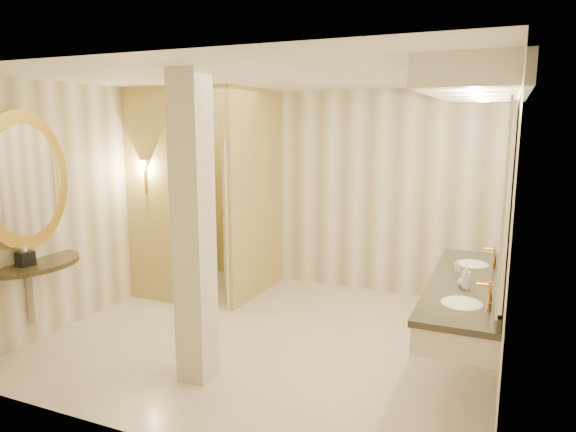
% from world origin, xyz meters
% --- Properties ---
extents(floor, '(4.50, 4.50, 0.00)m').
position_xyz_m(floor, '(0.00, 0.00, 0.00)').
color(floor, beige).
rests_on(floor, ground).
extents(ceiling, '(4.50, 4.50, 0.00)m').
position_xyz_m(ceiling, '(0.00, 0.00, 2.70)').
color(ceiling, white).
rests_on(ceiling, wall_back).
extents(wall_back, '(4.50, 0.02, 2.70)m').
position_xyz_m(wall_back, '(0.00, 2.00, 1.35)').
color(wall_back, white).
rests_on(wall_back, floor).
extents(wall_front, '(4.50, 0.02, 2.70)m').
position_xyz_m(wall_front, '(0.00, -2.00, 1.35)').
color(wall_front, white).
rests_on(wall_front, floor).
extents(wall_left, '(0.02, 4.00, 2.70)m').
position_xyz_m(wall_left, '(-2.25, 0.00, 1.35)').
color(wall_left, white).
rests_on(wall_left, floor).
extents(wall_right, '(0.02, 4.00, 2.70)m').
position_xyz_m(wall_right, '(2.25, 0.00, 1.35)').
color(wall_right, white).
rests_on(wall_right, floor).
extents(toilet_closet, '(1.50, 1.55, 2.70)m').
position_xyz_m(toilet_closet, '(-1.13, 0.97, 1.39)').
color(toilet_closet, '#CDC06B').
rests_on(toilet_closet, floor).
extents(wall_sconce, '(0.14, 0.14, 0.42)m').
position_xyz_m(wall_sconce, '(-1.93, 0.43, 1.73)').
color(wall_sconce, '#C1863E').
rests_on(wall_sconce, toilet_closet).
extents(vanity, '(0.75, 2.49, 2.09)m').
position_xyz_m(vanity, '(1.98, -0.04, 1.63)').
color(vanity, beige).
rests_on(vanity, floor).
extents(console_shelf, '(1.07, 1.07, 1.99)m').
position_xyz_m(console_shelf, '(-2.21, -1.09, 1.35)').
color(console_shelf, black).
rests_on(console_shelf, floor).
extents(pillar, '(0.28, 0.28, 2.70)m').
position_xyz_m(pillar, '(-0.23, -1.07, 1.35)').
color(pillar, beige).
rests_on(pillar, floor).
extents(tissue_box, '(0.17, 0.17, 0.14)m').
position_xyz_m(tissue_box, '(-2.10, -1.23, 0.95)').
color(tissue_box, black).
rests_on(tissue_box, console_shelf).
extents(toilet, '(0.56, 0.77, 0.71)m').
position_xyz_m(toilet, '(-1.15, 1.70, 0.36)').
color(toilet, white).
rests_on(toilet, floor).
extents(soap_bottle_a, '(0.06, 0.06, 0.12)m').
position_xyz_m(soap_bottle_a, '(1.83, 0.24, 0.93)').
color(soap_bottle_a, beige).
rests_on(soap_bottle_a, vanity).
extents(soap_bottle_b, '(0.10, 0.10, 0.11)m').
position_xyz_m(soap_bottle_b, '(1.92, -0.23, 0.93)').
color(soap_bottle_b, silver).
rests_on(soap_bottle_b, vanity).
extents(soap_bottle_c, '(0.08, 0.08, 0.21)m').
position_xyz_m(soap_bottle_c, '(1.95, -0.28, 0.98)').
color(soap_bottle_c, '#C6B28C').
rests_on(soap_bottle_c, vanity).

